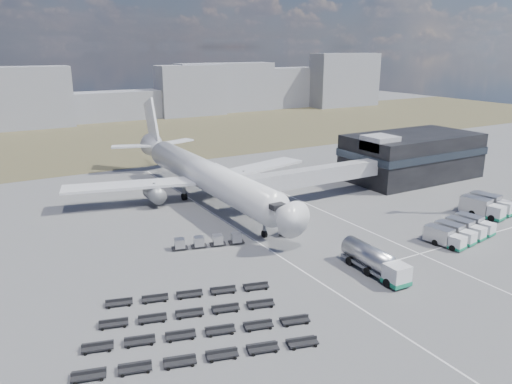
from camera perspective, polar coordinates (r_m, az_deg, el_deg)
ground at (r=71.78m, az=4.71°, el=-7.41°), size 420.00×420.00×0.00m
grass_strip at (r=170.48m, az=-16.97°, el=5.83°), size 420.00×90.00×0.01m
lane_markings at (r=79.50m, az=9.28°, el=-5.16°), size 47.12×110.00×0.01m
terminal at (r=118.06m, az=17.33°, el=4.03°), size 30.40×16.40×11.00m
jet_bridge at (r=94.65m, az=5.65°, el=1.67°), size 30.30×3.80×7.05m
airliner at (r=96.96m, az=-6.19°, el=2.15°), size 51.59×64.53×17.62m
skyline at (r=209.29m, az=-17.89°, el=10.32°), size 294.74×25.01×25.83m
fuel_tanker at (r=67.76m, az=13.41°, el=-7.68°), size 3.20×11.04×3.54m
pushback_tug at (r=79.70m, az=3.80°, el=-4.34°), size 3.87×3.05×1.52m
catering_truck at (r=106.88m, az=-1.32°, el=1.37°), size 4.17×6.07×2.58m
service_trucks_near at (r=83.86m, az=22.29°, el=-4.09°), size 11.95×7.86×2.47m
service_trucks_far at (r=97.67m, az=24.89°, el=-1.42°), size 7.44×8.44×3.00m
uld_row at (r=75.11m, az=-5.47°, el=-5.58°), size 10.91×4.10×1.51m
baggage_dollies at (r=55.39m, az=-7.27°, el=-14.70°), size 25.58×19.97×0.74m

